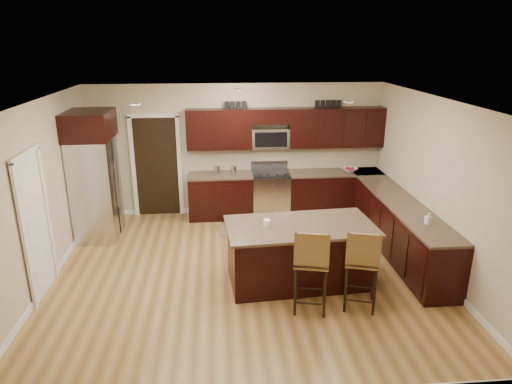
{
  "coord_description": "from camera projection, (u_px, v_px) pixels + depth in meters",
  "views": [
    {
      "loc": [
        -0.38,
        -6.45,
        3.55
      ],
      "look_at": [
        0.2,
        0.4,
        1.22
      ],
      "focal_mm": 32.0,
      "sensor_mm": 36.0,
      "label": 1
    }
  ],
  "objects": [
    {
      "name": "floor",
      "position": [
        245.0,
        273.0,
        7.26
      ],
      "size": [
        6.0,
        6.0,
        0.0
      ],
      "primitive_type": "plane",
      "color": "#A0763F",
      "rests_on": "ground"
    },
    {
      "name": "ceiling",
      "position": [
        244.0,
        102.0,
        6.39
      ],
      "size": [
        6.0,
        6.0,
        0.0
      ],
      "primitive_type": "plane",
      "rotation": [
        3.14,
        0.0,
        0.0
      ],
      "color": "silver",
      "rests_on": "wall_back"
    },
    {
      "name": "wall_back",
      "position": [
        237.0,
        150.0,
        9.42
      ],
      "size": [
        6.0,
        0.0,
        6.0
      ],
      "primitive_type": "plane",
      "rotation": [
        1.57,
        0.0,
        0.0
      ],
      "color": "#C1AF8B",
      "rests_on": "floor"
    },
    {
      "name": "wall_left",
      "position": [
        38.0,
        198.0,
        6.58
      ],
      "size": [
        0.0,
        5.5,
        5.5
      ],
      "primitive_type": "plane",
      "rotation": [
        1.57,
        0.0,
        1.57
      ],
      "color": "#C1AF8B",
      "rests_on": "floor"
    },
    {
      "name": "wall_right",
      "position": [
        438.0,
        187.0,
        7.07
      ],
      "size": [
        0.0,
        5.5,
        5.5
      ],
      "primitive_type": "plane",
      "rotation": [
        1.57,
        0.0,
        -1.57
      ],
      "color": "#C1AF8B",
      "rests_on": "floor"
    },
    {
      "name": "base_cabinets",
      "position": [
        341.0,
        210.0,
        8.63
      ],
      "size": [
        4.02,
        3.96,
        0.92
      ],
      "color": "black",
      "rests_on": "floor"
    },
    {
      "name": "upper_cabinets",
      "position": [
        288.0,
        127.0,
        9.19
      ],
      "size": [
        4.0,
        0.33,
        0.8
      ],
      "color": "black",
      "rests_on": "wall_back"
    },
    {
      "name": "range",
      "position": [
        270.0,
        194.0,
        9.47
      ],
      "size": [
        0.76,
        0.64,
        1.11
      ],
      "color": "silver",
      "rests_on": "floor"
    },
    {
      "name": "microwave",
      "position": [
        270.0,
        138.0,
        9.25
      ],
      "size": [
        0.76,
        0.31,
        0.4
      ],
      "primitive_type": "cube",
      "color": "silver",
      "rests_on": "upper_cabinets"
    },
    {
      "name": "doorway",
      "position": [
        157.0,
        167.0,
        9.38
      ],
      "size": [
        0.85,
        0.03,
        2.06
      ],
      "primitive_type": "cube",
      "color": "black",
      "rests_on": "floor"
    },
    {
      "name": "pantry_door",
      "position": [
        35.0,
        227.0,
        6.41
      ],
      "size": [
        0.03,
        0.8,
        2.04
      ],
      "primitive_type": "cube",
      "color": "white",
      "rests_on": "floor"
    },
    {
      "name": "letter_decor",
      "position": [
        282.0,
        104.0,
        9.03
      ],
      "size": [
        2.2,
        0.03,
        0.15
      ],
      "primitive_type": null,
      "color": "black",
      "rests_on": "upper_cabinets"
    },
    {
      "name": "island",
      "position": [
        299.0,
        255.0,
        6.91
      ],
      "size": [
        2.27,
        1.3,
        0.92
      ],
      "rotation": [
        0.0,
        0.0,
        0.07
      ],
      "color": "black",
      "rests_on": "floor"
    },
    {
      "name": "stool_mid",
      "position": [
        311.0,
        261.0,
        6.0
      ],
      "size": [
        0.54,
        0.54,
        1.21
      ],
      "rotation": [
        0.0,
        0.0,
        -0.23
      ],
      "color": "olive",
      "rests_on": "floor"
    },
    {
      "name": "stool_right",
      "position": [
        362.0,
        261.0,
        6.06
      ],
      "size": [
        0.55,
        0.55,
        1.18
      ],
      "rotation": [
        0.0,
        0.0,
        -0.3
      ],
      "color": "olive",
      "rests_on": "floor"
    },
    {
      "name": "refrigerator",
      "position": [
        95.0,
        175.0,
        8.23
      ],
      "size": [
        0.79,
        0.99,
        2.35
      ],
      "color": "silver",
      "rests_on": "floor"
    },
    {
      "name": "floor_mat",
      "position": [
        238.0,
        228.0,
        8.95
      ],
      "size": [
        0.91,
        0.69,
        0.01
      ],
      "primitive_type": "cube",
      "rotation": [
        0.0,
        0.0,
        0.18
      ],
      "color": "brown",
      "rests_on": "floor"
    },
    {
      "name": "fruit_bowl",
      "position": [
        349.0,
        170.0,
        9.45
      ],
      "size": [
        0.41,
        0.41,
        0.08
      ],
      "primitive_type": "imported",
      "rotation": [
        0.0,
        0.0,
        0.43
      ],
      "color": "silver",
      "rests_on": "base_cabinets"
    },
    {
      "name": "soap_bottle",
      "position": [
        428.0,
        218.0,
        6.76
      ],
      "size": [
        0.1,
        0.1,
        0.18
      ],
      "primitive_type": "imported",
      "rotation": [
        0.0,
        0.0,
        0.25
      ],
      "color": "#B2B2B2",
      "rests_on": "base_cabinets"
    },
    {
      "name": "canister_tall",
      "position": [
        217.0,
        170.0,
        9.21
      ],
      "size": [
        0.12,
        0.12,
        0.18
      ],
      "primitive_type": "cylinder",
      "color": "silver",
      "rests_on": "base_cabinets"
    },
    {
      "name": "canister_short",
      "position": [
        234.0,
        170.0,
        9.24
      ],
      "size": [
        0.11,
        0.11,
        0.17
      ],
      "primitive_type": "cylinder",
      "color": "silver",
      "rests_on": "base_cabinets"
    },
    {
      "name": "island_jar",
      "position": [
        267.0,
        223.0,
        6.69
      ],
      "size": [
        0.1,
        0.1,
        0.1
      ],
      "primitive_type": "cylinder",
      "color": "white",
      "rests_on": "island"
    }
  ]
}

